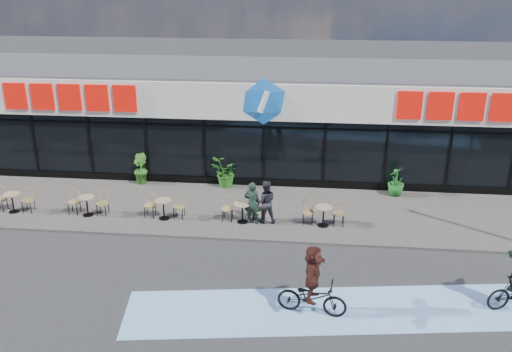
% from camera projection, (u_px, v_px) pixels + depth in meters
% --- Properties ---
extents(ground, '(120.00, 120.00, 0.00)m').
position_uv_depth(ground, '(244.00, 273.00, 16.60)').
color(ground, '#28282B').
rests_on(ground, ground).
extents(sidewalk, '(44.00, 5.00, 0.10)m').
position_uv_depth(sidewalk, '(258.00, 210.00, 20.77)').
color(sidewalk, '#59534E').
rests_on(sidewalk, ground).
extents(bike_lane, '(14.17, 4.13, 0.01)m').
position_uv_depth(bike_lane, '(382.00, 309.00, 14.82)').
color(bike_lane, '#7BB1E9').
rests_on(bike_lane, ground).
extents(building, '(30.60, 6.57, 4.75)m').
position_uv_depth(building, '(270.00, 117.00, 25.00)').
color(building, black).
rests_on(building, ground).
extents(bistro_set_1, '(1.54, 0.62, 0.90)m').
position_uv_depth(bistro_set_1, '(14.00, 200.00, 20.46)').
color(bistro_set_1, tan).
rests_on(bistro_set_1, sidewalk).
extents(bistro_set_2, '(1.54, 0.62, 0.90)m').
position_uv_depth(bistro_set_2, '(88.00, 203.00, 20.19)').
color(bistro_set_2, tan).
rests_on(bistro_set_2, sidewalk).
extents(bistro_set_3, '(1.54, 0.62, 0.90)m').
position_uv_depth(bistro_set_3, '(164.00, 206.00, 19.91)').
color(bistro_set_3, tan).
rests_on(bistro_set_3, sidewalk).
extents(bistro_set_4, '(1.54, 0.62, 0.90)m').
position_uv_depth(bistro_set_4, '(243.00, 210.00, 19.63)').
color(bistro_set_4, tan).
rests_on(bistro_set_4, sidewalk).
extents(bistro_set_5, '(1.54, 0.62, 0.90)m').
position_uv_depth(bistro_set_5, '(323.00, 213.00, 19.35)').
color(bistro_set_5, tan).
rests_on(bistro_set_5, sidewalk).
extents(potted_plant_left, '(0.91, 0.92, 1.30)m').
position_uv_depth(potted_plant_left, '(140.00, 169.00, 23.11)').
color(potted_plant_left, '#2E681D').
rests_on(potted_plant_left, sidewalk).
extents(potted_plant_mid, '(1.33, 1.24, 1.23)m').
position_uv_depth(potted_plant_mid, '(224.00, 173.00, 22.71)').
color(potted_plant_mid, '#29681D').
rests_on(potted_plant_mid, sidewalk).
extents(potted_plant_right, '(0.92, 0.92, 1.21)m').
position_uv_depth(potted_plant_right, '(396.00, 181.00, 21.86)').
color(potted_plant_right, '#195A1E').
rests_on(potted_plant_right, sidewalk).
extents(patron_left, '(0.59, 0.39, 1.59)m').
position_uv_depth(patron_left, '(252.00, 203.00, 19.35)').
color(patron_left, black).
rests_on(patron_left, sidewalk).
extents(patron_right, '(0.87, 0.74, 1.60)m').
position_uv_depth(patron_right, '(265.00, 202.00, 19.43)').
color(patron_right, '#23222B').
rests_on(patron_right, sidewalk).
extents(cyclist_a, '(1.96, 1.52, 2.03)m').
position_uv_depth(cyclist_a, '(312.00, 286.00, 14.35)').
color(cyclist_a, black).
rests_on(cyclist_a, ground).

